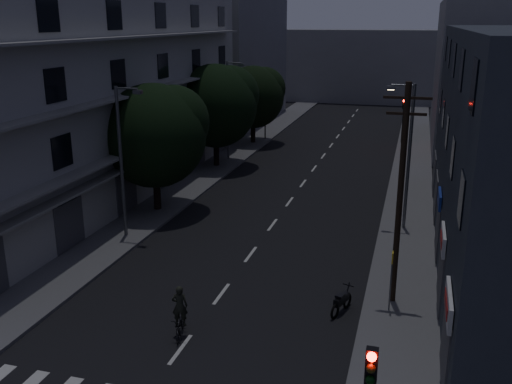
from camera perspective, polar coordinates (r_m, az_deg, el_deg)
The scene contains 20 objects.
ground at distance 41.80m, azimuth 4.85°, elevation 1.04°, with size 160.00×160.00×0.00m, color black.
sidewalk_left at distance 43.76m, azimuth -4.83°, elevation 1.86°, with size 3.00×90.00×0.15m, color #565659.
sidewalk_right at distance 41.11m, azimuth 15.17°, elevation 0.33°, with size 3.00×90.00×0.15m, color #565659.
lane_markings at distance 47.76m, azimuth 6.31°, elevation 3.01°, with size 0.15×60.50×0.01m.
building_left at distance 38.16m, azimuth -15.25°, elevation 9.72°, with size 7.00×36.00×14.00m.
building_far_left at distance 65.58m, azimuth -1.58°, elevation 13.93°, with size 6.00×20.00×16.00m, color slate.
building_far_right at distance 56.91m, azimuth 20.65°, elevation 10.92°, with size 6.00×20.00×13.00m, color slate.
building_far_end at distance 85.10m, azimuth 10.94°, elevation 12.29°, with size 24.00×8.00×10.00m, color slate.
tree_near at distance 34.62m, azimuth -10.04°, elevation 5.96°, with size 6.23×6.23×7.69m.
tree_mid at distance 45.04m, azimuth -3.98°, elevation 8.90°, with size 6.50×6.50×7.99m.
tree_far at distance 53.92m, azimuth -0.23°, elevation 9.71°, with size 5.80×5.80×7.17m.
traffic_signal_far_right at distance 55.46m, azimuth 14.54°, elevation 7.77°, with size 0.28×0.37×4.10m.
traffic_signal_far_left at distance 55.62m, azimuth 0.92°, elevation 8.33°, with size 0.28×0.37×4.10m.
street_lamp_left_near at distance 30.54m, azimuth -13.20°, elevation 3.63°, with size 1.51×0.25×8.00m.
street_lamp_right at distance 32.01m, azimuth 14.90°, elevation 4.11°, with size 1.51×0.25×8.00m.
street_lamp_left_far at distance 47.21m, azimuth -2.71°, elevation 8.62°, with size 1.51×0.25×8.00m.
utility_pole at distance 23.10m, azimuth 14.24°, elevation 0.01°, with size 1.80×0.24×9.00m.
bus_stop_sign at distance 23.26m, azimuth 13.41°, elevation -7.65°, with size 0.06×0.35×2.52m.
motorcycle at distance 23.63m, azimuth 8.54°, elevation -10.85°, with size 0.77×1.68×1.12m.
cyclist at distance 21.89m, azimuth -7.58°, elevation -12.48°, with size 0.94×1.70×2.04m.
Camera 1 is at (7.50, -14.53, 11.36)m, focal length 40.00 mm.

